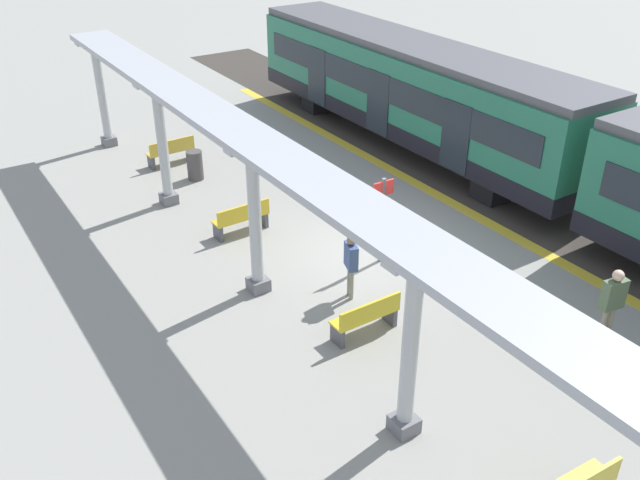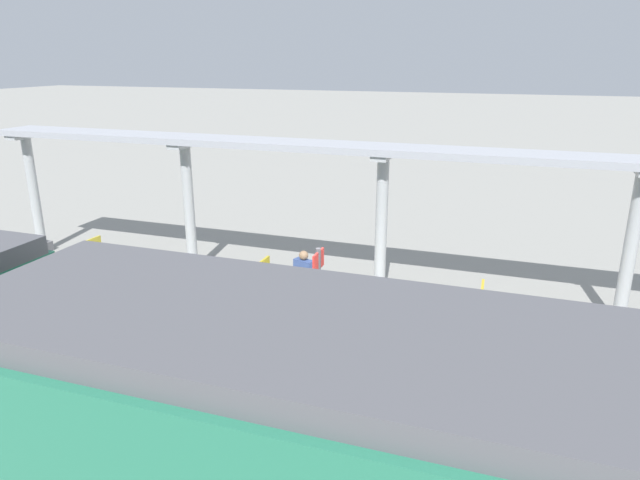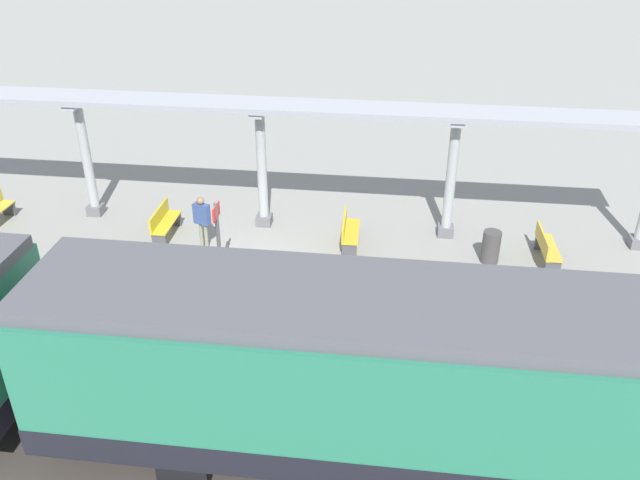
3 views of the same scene
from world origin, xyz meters
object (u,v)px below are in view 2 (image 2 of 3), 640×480
bench_far_end (261,282)px  canopy_pillar_fourth (189,208)px  canopy_pillar_second (630,250)px  passenger_waiting_near_edge (42,306)px  passenger_by_the_benches (304,275)px  platform_info_sign (318,291)px  canopy_pillar_third (381,227)px  bench_extra_slot (85,258)px  canopy_pillar_fifth (34,194)px  bench_near_end (486,310)px

bench_far_end → canopy_pillar_fourth: bearing=67.3°
canopy_pillar_second → passenger_waiting_near_edge: bearing=114.7°
canopy_pillar_fourth → passenger_by_the_benches: canopy_pillar_fourth is taller
canopy_pillar_second → platform_info_sign: bearing=118.2°
canopy_pillar_fourth → canopy_pillar_third: bearing=-90.0°
bench_extra_slot → passenger_by_the_benches: passenger_by_the_benches is taller
bench_far_end → platform_info_sign: size_ratio=0.68×
bench_far_end → passenger_waiting_near_edge: size_ratio=0.88×
canopy_pillar_fifth → bench_near_end: (-0.93, -13.05, -1.36)m
canopy_pillar_second → bench_far_end: size_ratio=2.37×
canopy_pillar_fifth → bench_near_end: size_ratio=2.35×
canopy_pillar_fifth → bench_extra_slot: (-1.05, -2.55, -1.36)m
canopy_pillar_fifth → bench_extra_slot: bearing=-112.5°
canopy_pillar_second → bench_extra_slot: 13.34m
canopy_pillar_third → canopy_pillar_fourth: same height
bench_near_end → canopy_pillar_fourth: bearing=83.2°
canopy_pillar_third → passenger_by_the_benches: canopy_pillar_third is taller
canopy_pillar_fifth → bench_extra_slot: size_ratio=2.34×
canopy_pillar_fourth → bench_far_end: (-1.07, -2.54, -1.36)m
bench_near_end → platform_info_sign: platform_info_sign is taller
platform_info_sign → passenger_by_the_benches: 1.79m
canopy_pillar_third → canopy_pillar_fifth: size_ratio=1.00×
passenger_waiting_near_edge → canopy_pillar_second: bearing=-65.3°
canopy_pillar_fifth → platform_info_sign: canopy_pillar_fifth is taller
platform_info_sign → bench_extra_slot: bearing=74.5°
canopy_pillar_fifth → canopy_pillar_third: bearing=-90.0°
canopy_pillar_third → bench_far_end: canopy_pillar_third is taller
bench_near_end → bench_extra_slot: size_ratio=1.00×
canopy_pillar_third → canopy_pillar_fifth: same height
canopy_pillar_third → canopy_pillar_fourth: (0.00, 5.23, 0.00)m
platform_info_sign → canopy_pillar_fifth: bearing=72.7°
platform_info_sign → canopy_pillar_third: bearing=-9.0°
canopy_pillar_fifth → passenger_waiting_near_edge: canopy_pillar_fifth is taller
passenger_waiting_near_edge → canopy_pillar_fourth: bearing=-3.2°
canopy_pillar_fifth → passenger_by_the_benches: size_ratio=2.28×
platform_info_sign → bench_near_end: bearing=-54.6°
passenger_by_the_benches → bench_far_end: bearing=68.2°
canopy_pillar_fourth → bench_extra_slot: 3.20m
platform_info_sign → bench_far_end: bearing=47.0°
passenger_waiting_near_edge → canopy_pillar_third: bearing=-47.9°
canopy_pillar_third → bench_near_end: (-0.93, -2.58, -1.36)m
canopy_pillar_fourth → platform_info_sign: 5.69m
canopy_pillar_third → bench_far_end: size_ratio=2.37×
passenger_waiting_near_edge → passenger_by_the_benches: 5.35m
bench_near_end → passenger_by_the_benches: size_ratio=0.97×
canopy_pillar_fourth → bench_near_end: size_ratio=2.35×
bench_far_end → platform_info_sign: bearing=-133.0°
canopy_pillar_fourth → passenger_waiting_near_edge: size_ratio=2.08×
bench_extra_slot → platform_info_sign: bearing=-105.5°
canopy_pillar_fifth → bench_near_end: canopy_pillar_fifth is taller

